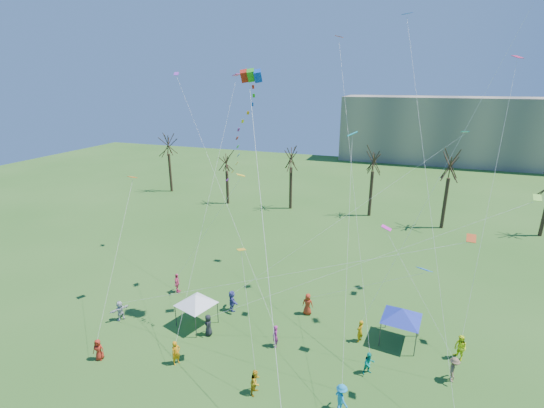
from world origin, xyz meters
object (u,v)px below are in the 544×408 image
(distant_building, at_px, (476,131))
(canopy_tent_white, at_px, (196,300))
(canopy_tent_blue, at_px, (402,314))
(big_box_kite, at_px, (244,137))

(distant_building, xyz_separation_m, canopy_tent_white, (-28.78, -76.29, -5.25))
(distant_building, bearing_deg, canopy_tent_blue, -100.58)
(distant_building, bearing_deg, canopy_tent_white, -110.67)
(big_box_kite, distance_m, canopy_tent_blue, 16.96)
(canopy_tent_white, xyz_separation_m, canopy_tent_blue, (15.14, 3.26, 0.11))
(distant_building, height_order, canopy_tent_blue, distant_building)
(canopy_tent_white, bearing_deg, distant_building, 69.33)
(distant_building, xyz_separation_m, canopy_tent_blue, (-13.64, -73.03, -5.13))
(big_box_kite, xyz_separation_m, canopy_tent_white, (-3.75, -1.50, -12.56))
(canopy_tent_blue, bearing_deg, canopy_tent_white, -167.86)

